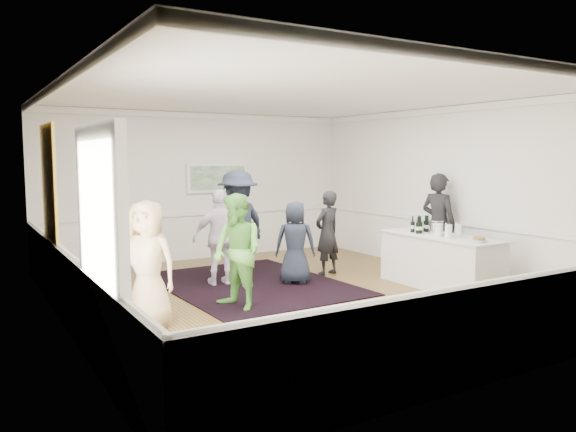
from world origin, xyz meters
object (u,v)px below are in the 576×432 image
guest_green (237,252)px  guest_dark_a (238,224)px  serving_table (440,261)px  ice_bucket (436,228)px  bartender (438,224)px  guest_dark_b (327,233)px  nut_bowl (479,240)px  guest_navy (295,242)px  guest_tan (147,264)px  guest_lilac (221,237)px

guest_green → guest_dark_a: guest_dark_a is taller
serving_table → ice_bucket: ice_bucket is taller
bartender → guest_dark_b: size_ratio=1.21×
guest_green → nut_bowl: guest_green is taller
guest_dark_b → guest_navy: guest_dark_b is taller
guest_tan → ice_bucket: bearing=43.5°
guest_tan → guest_navy: size_ratio=1.15×
guest_tan → guest_navy: 3.27m
serving_table → bartender: bartender is taller
bartender → ice_bucket: size_ratio=7.45×
serving_table → guest_tan: (-5.00, 0.31, 0.39)m
guest_green → guest_dark_b: 2.87m
guest_navy → guest_green: bearing=63.7°
guest_lilac → ice_bucket: 3.74m
bartender → nut_bowl: size_ratio=8.47×
serving_table → bartender: bearing=46.7°
serving_table → ice_bucket: size_ratio=8.59×
guest_lilac → guest_tan: bearing=52.8°
bartender → guest_navy: bearing=62.6°
ice_bucket → guest_dark_b: bearing=120.8°
guest_dark_b → guest_lilac: bearing=-20.0°
guest_dark_b → nut_bowl: bearing=96.2°
guest_tan → nut_bowl: 5.08m
serving_table → nut_bowl: bearing=-94.3°
guest_tan → ice_bucket: guest_tan is taller
guest_green → guest_dark_a: bearing=138.9°
guest_dark_a → ice_bucket: (2.58, -2.49, 0.02)m
bartender → guest_tan: bearing=82.8°
guest_navy → guest_dark_b: bearing=-128.0°
bartender → ice_bucket: bartender is taller
guest_navy → serving_table: bearing=173.8°
guest_tan → guest_green: (1.41, 0.23, 0.01)m
guest_dark_a → ice_bucket: guest_dark_a is taller
guest_dark_b → guest_tan: bearing=8.2°
guest_green → guest_lilac: guest_green is taller
guest_green → ice_bucket: bearing=68.2°
guest_green → guest_navy: 1.90m
ice_bucket → guest_green: bearing=173.3°
bartender → guest_dark_a: bearing=49.4°
guest_tan → guest_lilac: (1.85, 1.81, -0.00)m
bartender → guest_green: (-4.33, -0.25, -0.11)m
guest_lilac → guest_navy: guest_lilac is taller
guest_green → nut_bowl: bearing=53.2°
guest_lilac → guest_dark_a: bearing=-131.4°
guest_dark_a → guest_lilac: bearing=19.0°
ice_bucket → bartender: bearing=41.9°
guest_tan → guest_green: size_ratio=0.99×
guest_green → serving_table: bearing=66.3°
guest_green → ice_bucket: size_ratio=6.58×
guest_navy → nut_bowl: guest_navy is taller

